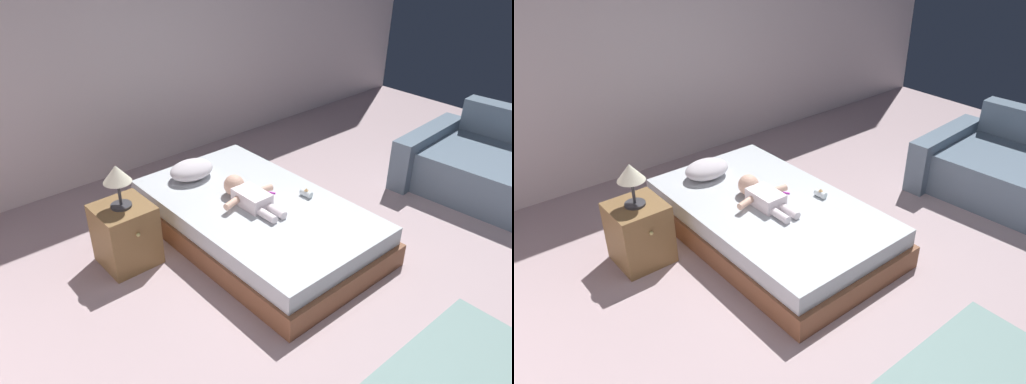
% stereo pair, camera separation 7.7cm
% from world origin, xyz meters
% --- Properties ---
extents(ground_plane, '(8.00, 8.00, 0.00)m').
position_xyz_m(ground_plane, '(0.00, 0.00, 0.00)').
color(ground_plane, '#B1989C').
extents(wall_behind_bed, '(8.00, 0.12, 2.85)m').
position_xyz_m(wall_behind_bed, '(0.00, 3.00, 1.43)').
color(wall_behind_bed, silver).
rests_on(wall_behind_bed, ground_plane).
extents(bed, '(1.24, 2.10, 0.34)m').
position_xyz_m(bed, '(-0.22, 1.11, 0.17)').
color(bed, brown).
rests_on(bed, ground_plane).
extents(pillow, '(0.41, 0.31, 0.16)m').
position_xyz_m(pillow, '(-0.37, 1.82, 0.42)').
color(pillow, silver).
rests_on(pillow, bed).
extents(baby, '(0.50, 0.65, 0.18)m').
position_xyz_m(baby, '(-0.27, 1.17, 0.41)').
color(baby, white).
rests_on(baby, bed).
extents(toothbrush, '(0.09, 0.14, 0.02)m').
position_xyz_m(toothbrush, '(-0.04, 1.19, 0.35)').
color(toothbrush, '#B233B2').
rests_on(toothbrush, bed).
extents(nightstand, '(0.41, 0.44, 0.50)m').
position_xyz_m(nightstand, '(-1.19, 1.52, 0.25)').
color(nightstand, brown).
rests_on(nightstand, ground_plane).
extents(lamp, '(0.21, 0.21, 0.34)m').
position_xyz_m(lamp, '(-1.19, 1.52, 0.76)').
color(lamp, '#333338').
rests_on(lamp, nightstand).
extents(baby_bottle, '(0.06, 0.11, 0.08)m').
position_xyz_m(baby_bottle, '(0.17, 0.92, 0.37)').
color(baby_bottle, white).
rests_on(baby_bottle, bed).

